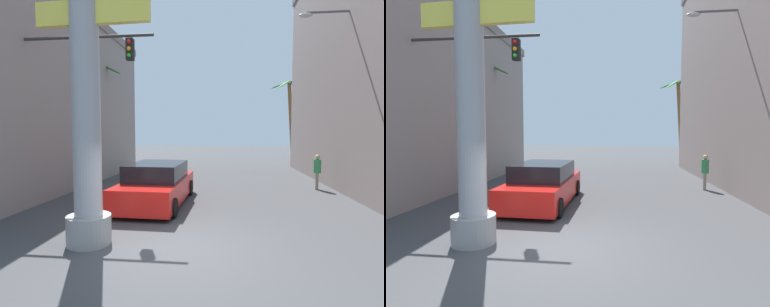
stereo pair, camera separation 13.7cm
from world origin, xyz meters
TOP-DOWN VIEW (x-y plane):
  - ground_plane at (0.00, 10.00)m, footprint 88.25×88.25m
  - neon_sign_pole at (-2.14, 0.13)m, footprint 3.11×1.06m
  - street_lamp at (6.25, 6.91)m, footprint 2.46×0.28m
  - traffic_light_mast at (-4.94, 3.19)m, footprint 5.43×0.32m
  - car_lead at (-1.42, 4.34)m, footprint 2.28×5.13m
  - palm_tree_far_right at (6.87, 20.53)m, footprint 3.41×3.28m
  - palm_tree_mid_left at (-6.33, 10.57)m, footprint 2.70×2.85m
  - pedestrian_mid_right at (5.47, 7.96)m, footprint 0.41×0.41m

SIDE VIEW (x-z plane):
  - ground_plane at x=0.00m, z-range 0.00..0.00m
  - car_lead at x=-1.42m, z-range -0.04..1.52m
  - pedestrian_mid_right at x=5.47m, z-range 0.13..1.80m
  - palm_tree_mid_left at x=-6.33m, z-range 0.53..7.33m
  - traffic_light_mast at x=-4.94m, z-range 1.25..7.25m
  - palm_tree_far_right at x=6.87m, z-range 1.08..8.36m
  - street_lamp at x=6.25m, z-range 0.77..8.71m
  - neon_sign_pole at x=-2.14m, z-range -0.15..10.50m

